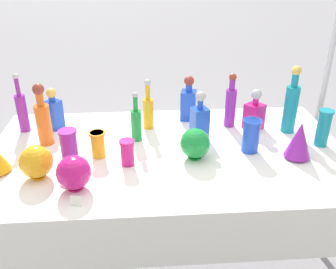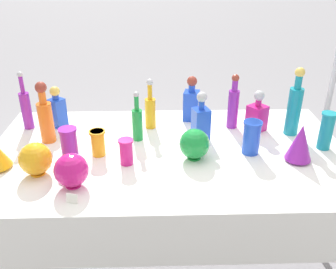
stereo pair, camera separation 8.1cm
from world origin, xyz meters
name	(u,v)px [view 2 (the right image)]	position (x,y,z in m)	size (l,w,h in m)	color
ground_plane	(168,251)	(0.00, 0.00, 0.00)	(40.00, 40.00, 0.00)	gray
display_table	(168,161)	(0.00, -0.03, 0.71)	(2.03, 1.14, 0.76)	white
tall_bottle_0	(150,110)	(-0.10, 0.31, 0.88)	(0.07, 0.07, 0.32)	orange
tall_bottle_1	(26,108)	(-0.87, 0.32, 0.90)	(0.06, 0.06, 0.37)	purple
tall_bottle_2	(294,107)	(0.76, 0.19, 0.94)	(0.08, 0.08, 0.42)	teal
tall_bottle_3	(137,122)	(-0.18, 0.14, 0.87)	(0.06, 0.06, 0.30)	#198C38
tall_bottle_4	(233,105)	(0.42, 0.29, 0.91)	(0.07, 0.07, 0.35)	purple
tall_bottle_5	(45,117)	(-0.70, 0.13, 0.92)	(0.08, 0.08, 0.37)	orange
square_decanter_0	(191,102)	(0.17, 0.42, 0.88)	(0.12, 0.12, 0.30)	blue
square_decanter_1	(57,109)	(-0.69, 0.34, 0.88)	(0.11, 0.11, 0.27)	blue
square_decanter_2	(257,115)	(0.56, 0.25, 0.86)	(0.14, 0.14, 0.26)	#C61972
square_decanter_3	(201,120)	(0.20, 0.15, 0.88)	(0.11, 0.11, 0.29)	blue
slender_vase_0	(69,143)	(-0.53, -0.08, 0.86)	(0.10, 0.10, 0.18)	purple
slender_vase_1	(252,136)	(0.46, -0.04, 0.86)	(0.10, 0.10, 0.19)	blue
slender_vase_2	(98,142)	(-0.38, -0.04, 0.84)	(0.09, 0.09, 0.15)	orange
slender_vase_3	(126,151)	(-0.22, -0.14, 0.84)	(0.08, 0.08, 0.14)	#C61972
slender_vase_4	(326,130)	(0.89, 0.00, 0.88)	(0.09, 0.09, 0.22)	teal
fluted_vase_0	(300,143)	(0.70, -0.13, 0.87)	(0.14, 0.14, 0.21)	purple
round_bowl_0	(36,159)	(-0.67, -0.23, 0.85)	(0.16, 0.16, 0.17)	orange
round_bowl_1	(194,144)	(0.14, -0.09, 0.85)	(0.16, 0.16, 0.17)	#198C38
round_bowl_2	(71,170)	(-0.47, -0.34, 0.85)	(0.16, 0.16, 0.17)	#C61972
price_tag_left	(72,198)	(-0.45, -0.47, 0.78)	(0.05, 0.01, 0.05)	white
cardboard_box_behind_left	(136,144)	(-0.26, 1.18, 0.17)	(0.63, 0.57, 0.42)	tan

